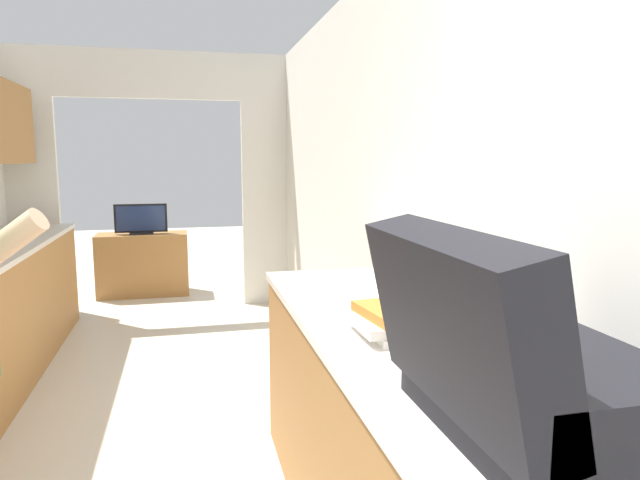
% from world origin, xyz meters
% --- Properties ---
extents(wall_right, '(0.06, 7.62, 2.50)m').
position_xyz_m(wall_right, '(1.34, 2.01, 1.25)').
color(wall_right, silver).
rests_on(wall_right, ground_plane).
extents(wall_far_with_doorway, '(3.02, 0.06, 2.50)m').
position_xyz_m(wall_far_with_doorway, '(0.00, 5.25, 1.45)').
color(wall_far_with_doorway, silver).
rests_on(wall_far_with_doorway, ground_plane).
extents(counter_right, '(0.62, 2.32, 0.90)m').
position_xyz_m(counter_right, '(1.01, 1.23, 0.45)').
color(counter_right, '#9E6B38').
rests_on(counter_right, ground_plane).
extents(suitcase, '(0.47, 0.64, 0.46)m').
position_xyz_m(suitcase, '(0.94, 0.49, 1.06)').
color(suitcase, black).
rests_on(suitcase, counter_right).
extents(book_stack, '(0.23, 0.31, 0.10)m').
position_xyz_m(book_stack, '(0.96, 1.23, 0.94)').
color(book_stack, white).
rests_on(book_stack, counter_right).
extents(tv_cabinet, '(0.96, 0.42, 0.68)m').
position_xyz_m(tv_cabinet, '(-0.17, 5.90, 0.34)').
color(tv_cabinet, '#9E6B38').
rests_on(tv_cabinet, ground_plane).
extents(television, '(0.55, 0.16, 0.33)m').
position_xyz_m(television, '(-0.17, 5.85, 0.84)').
color(television, black).
rests_on(television, tv_cabinet).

